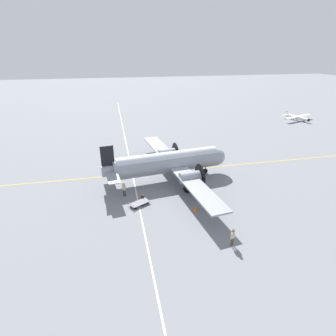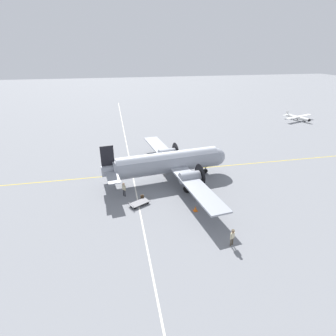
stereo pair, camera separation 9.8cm
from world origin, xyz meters
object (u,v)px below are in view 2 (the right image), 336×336
at_px(airliner_main, 171,162).
at_px(light_aircraft_distant, 298,117).
at_px(traffic_cone, 195,209).
at_px(baggage_cart, 139,203).
at_px(passenger_boarding, 124,188).
at_px(suitcase_near_door, 142,197).
at_px(crew_foreground, 232,236).

bearing_deg(airliner_main, light_aircraft_distant, 26.04).
bearing_deg(traffic_cone, baggage_cart, -22.84).
height_order(passenger_boarding, suitcase_near_door, passenger_boarding).
distance_m(light_aircraft_distant, traffic_cone, 51.49).
bearing_deg(traffic_cone, crew_foreground, 104.49).
distance_m(suitcase_near_door, baggage_cart, 1.28).
height_order(airliner_main, passenger_boarding, airliner_main).
bearing_deg(traffic_cone, light_aircraft_distant, -138.03).
distance_m(suitcase_near_door, light_aircraft_distant, 53.55).
bearing_deg(traffic_cone, airliner_main, -83.61).
relative_size(crew_foreground, passenger_boarding, 0.93).
relative_size(passenger_boarding, baggage_cart, 0.72).
xyz_separation_m(passenger_boarding, light_aircraft_distant, (-45.99, -29.43, -0.35)).
xyz_separation_m(airliner_main, suitcase_near_door, (4.66, 4.81, -2.25)).
bearing_deg(passenger_boarding, baggage_cart, -6.44).
relative_size(baggage_cart, traffic_cone, 4.10).
bearing_deg(airliner_main, suitcase_near_door, -141.46).
height_order(passenger_boarding, baggage_cart, passenger_boarding).
distance_m(crew_foreground, baggage_cart, 11.69).
relative_size(light_aircraft_distant, traffic_cone, 14.75).
bearing_deg(suitcase_near_door, baggage_cart, 67.52).
xyz_separation_m(baggage_cart, traffic_cone, (-6.11, 2.57, 0.02)).
height_order(suitcase_near_door, light_aircraft_distant, light_aircraft_distant).
bearing_deg(baggage_cart, light_aircraft_distant, 7.97).
relative_size(airliner_main, baggage_cart, 9.99).
height_order(passenger_boarding, light_aircraft_distant, passenger_boarding).
bearing_deg(crew_foreground, baggage_cart, 107.06).
distance_m(airliner_main, passenger_boarding, 7.76).
relative_size(airliner_main, traffic_cone, 40.95).
bearing_deg(passenger_boarding, light_aircraft_distant, 82.83).
relative_size(crew_foreground, traffic_cone, 2.74).
bearing_deg(suitcase_near_door, airliner_main, -134.10).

